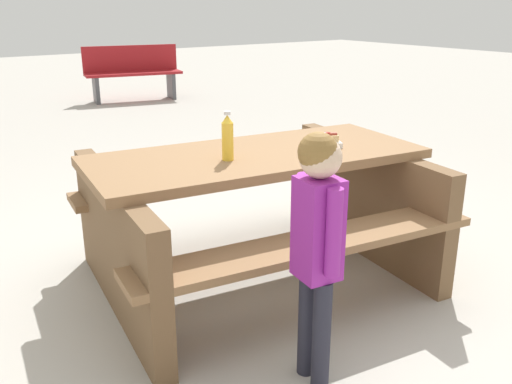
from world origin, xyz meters
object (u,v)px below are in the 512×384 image
child_in_coat (317,230)px  park_bench_mid (133,72)px  picnic_table (256,206)px  soda_bottle (228,138)px  hotdog_tray (324,141)px

child_in_coat → park_bench_mid: size_ratio=0.69×
picnic_table → soda_bottle: bearing=-169.5°
picnic_table → hotdog_tray: hotdog_tray is taller
picnic_table → child_in_coat: (-0.34, -0.89, 0.24)m
soda_bottle → park_bench_mid: size_ratio=0.16×
picnic_table → hotdog_tray: bearing=-17.5°
hotdog_tray → park_bench_mid: (1.60, 6.29, -0.33)m
soda_bottle → hotdog_tray: bearing=-8.0°
picnic_table → child_in_coat: 0.98m
picnic_table → hotdog_tray: size_ratio=9.43×
child_in_coat → picnic_table: bearing=68.9°
soda_bottle → park_bench_mid: bearing=70.5°
soda_bottle → hotdog_tray: 0.60m
park_bench_mid → hotdog_tray: bearing=-104.3°
picnic_table → hotdog_tray: 0.52m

